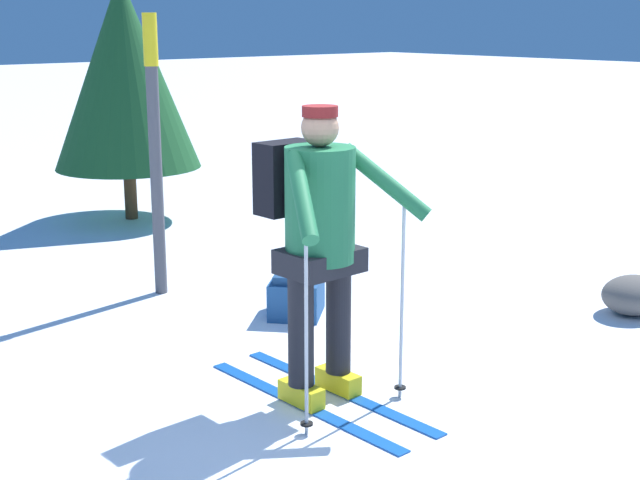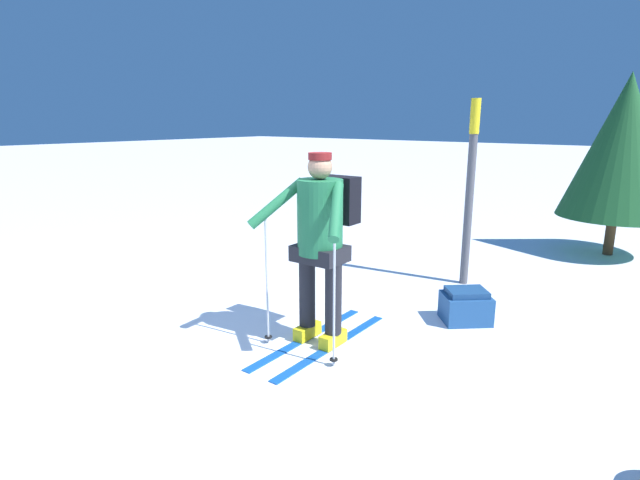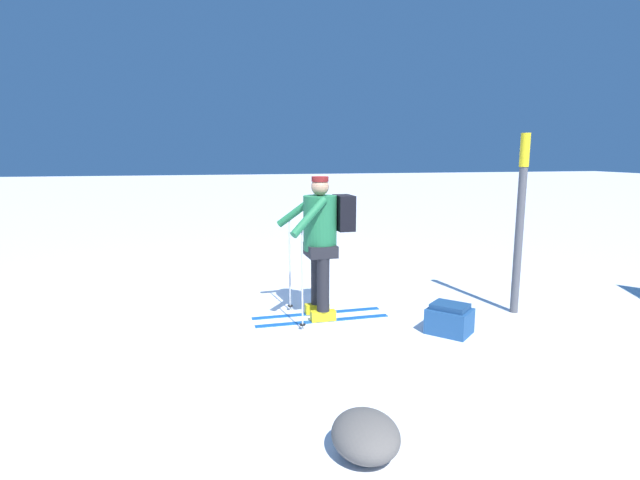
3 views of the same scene
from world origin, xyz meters
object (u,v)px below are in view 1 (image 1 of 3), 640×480
at_px(trail_marker, 155,136).
at_px(rock_boulder, 634,295).
at_px(dropped_backpack, 297,294).
at_px(pine_tree, 124,73).
at_px(skier, 317,229).

distance_m(trail_marker, rock_boulder, 3.91).
bearing_deg(dropped_backpack, rock_boulder, -39.49).
xyz_separation_m(rock_boulder, pine_tree, (-1.31, 5.45, 1.47)).
bearing_deg(pine_tree, trail_marker, -113.73).
bearing_deg(trail_marker, rock_boulder, -48.34).
height_order(dropped_backpack, trail_marker, trail_marker).
bearing_deg(rock_boulder, skier, 172.58).
relative_size(rock_boulder, pine_tree, 0.20).
height_order(dropped_backpack, pine_tree, pine_tree).
relative_size(trail_marker, rock_boulder, 4.17).
height_order(skier, rock_boulder, skier).
relative_size(dropped_backpack, pine_tree, 0.22).
distance_m(trail_marker, pine_tree, 2.93).
xyz_separation_m(dropped_backpack, pine_tree, (0.67, 3.82, 1.45)).
relative_size(skier, pine_tree, 0.65).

